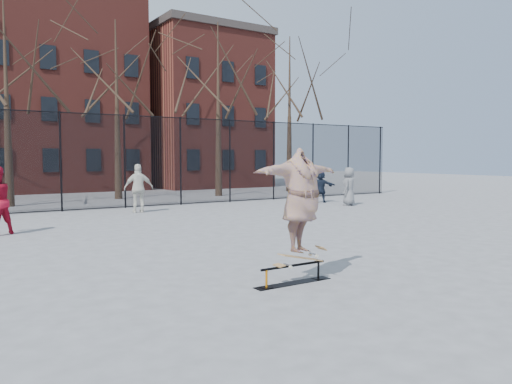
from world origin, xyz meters
TOP-DOWN VIEW (x-y plane):
  - ground at (0.00, 0.00)m, footprint 100.00×100.00m
  - skate_rail at (-0.61, -1.15)m, footprint 1.52×0.23m
  - skateboard at (-0.45, -1.15)m, footprint 0.92×0.22m
  - skater at (-0.45, -1.15)m, footprint 2.30×1.19m
  - bystander_white at (1.06, 10.97)m, footprint 1.20×0.71m
  - bystander_navy at (9.92, 10.41)m, footprint 1.45×1.21m
  - bystander_extra at (10.04, 8.57)m, footprint 1.00×0.88m
  - fence at (-0.01, 13.00)m, footprint 34.03×0.07m
  - tree_row at (-0.25, 17.15)m, footprint 33.66×7.46m
  - rowhouses at (0.72, 26.00)m, footprint 29.00×7.00m

SIDE VIEW (x-z plane):
  - ground at x=0.00m, z-range 0.00..0.00m
  - skate_rail at x=-0.61m, z-range -0.04..0.30m
  - skateboard at x=-0.45m, z-range 0.34..0.45m
  - bystander_navy at x=9.92m, z-range 0.00..1.57m
  - bystander_extra at x=10.04m, z-range 0.00..1.73m
  - bystander_white at x=1.06m, z-range 0.00..1.92m
  - skater at x=-0.45m, z-range 0.45..2.25m
  - fence at x=-0.01m, z-range 0.05..4.05m
  - rowhouses at x=0.72m, z-range -0.44..12.56m
  - tree_row at x=-0.25m, z-range 2.02..12.69m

